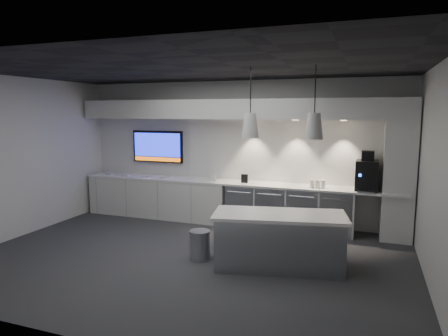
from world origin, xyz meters
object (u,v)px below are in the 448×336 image
at_px(island, 279,240).
at_px(bin, 200,245).
at_px(wall_tv, 158,147).
at_px(coffee_machine, 367,174).

bearing_deg(island, bin, 173.00).
xyz_separation_m(wall_tv, coffee_machine, (4.56, -0.25, -0.36)).
distance_m(island, coffee_machine, 2.50).
bearing_deg(bin, island, 4.69).
height_order(island, coffee_machine, coffee_machine).
xyz_separation_m(island, bin, (-1.26, -0.10, -0.19)).
bearing_deg(bin, wall_tv, 130.99).
height_order(wall_tv, coffee_machine, wall_tv).
distance_m(island, bin, 1.28).
relative_size(wall_tv, island, 0.59).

